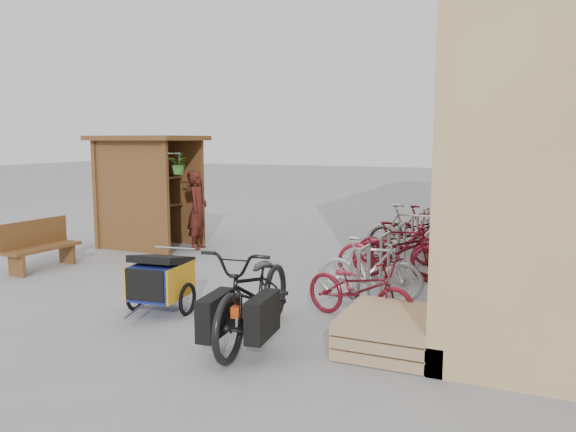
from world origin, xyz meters
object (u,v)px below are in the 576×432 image
at_px(person_kiosk, 197,210).
at_px(child_trailer, 161,278).
at_px(bench, 39,244).
at_px(bike_5, 411,233).
at_px(kiosk, 145,175).
at_px(bike_7, 426,228).
at_px(pallet_stack, 389,331).
at_px(bike_2, 393,252).
at_px(bike_3, 400,249).
at_px(bike_1, 370,269).
at_px(bike_6, 410,232).
at_px(bike_4, 399,243).
at_px(bike_0, 359,289).
at_px(cargo_bike, 255,293).
at_px(shopping_carts, 469,212).

bearing_deg(person_kiosk, child_trailer, -167.69).
bearing_deg(bench, bike_5, 32.91).
xyz_separation_m(kiosk, bike_7, (5.65, 1.91, -1.07)).
relative_size(pallet_stack, bike_7, 0.75).
xyz_separation_m(bike_2, bike_3, (0.06, 0.27, 0.00)).
relative_size(bike_1, bike_6, 0.93).
bearing_deg(bike_6, bike_5, 175.94).
bearing_deg(bench, bike_2, 19.35).
distance_m(pallet_stack, bench, 6.81).
relative_size(child_trailer, bike_7, 0.91).
bearing_deg(kiosk, bench, -98.81).
height_order(bike_1, bike_4, bike_1).
relative_size(bench, bike_7, 0.89).
bearing_deg(bench, pallet_stack, -8.06).
xyz_separation_m(bike_4, bike_6, (-0.02, 1.12, 0.03)).
height_order(bike_0, bike_7, bike_7).
bearing_deg(bike_6, pallet_stack, 172.46).
bearing_deg(bike_1, cargo_bike, 155.04).
distance_m(shopping_carts, bike_1, 6.23).
bearing_deg(bike_0, pallet_stack, -125.09).
xyz_separation_m(person_kiosk, bike_4, (4.28, 0.19, -0.43)).
relative_size(bike_1, bike_4, 1.00).
height_order(bike_1, bike_7, bike_7).
relative_size(bike_3, bike_6, 0.95).
height_order(pallet_stack, bike_7, bike_7).
height_order(kiosk, bike_1, kiosk).
distance_m(cargo_bike, person_kiosk, 5.77).
xyz_separation_m(child_trailer, person_kiosk, (-1.97, 3.99, 0.37)).
distance_m(bike_0, bike_1, 1.01).
xyz_separation_m(pallet_stack, child_trailer, (-3.15, 0.11, 0.26)).
height_order(child_trailer, bike_4, child_trailer).
distance_m(cargo_bike, bike_7, 6.21).
distance_m(bike_1, bike_7, 3.98).
bearing_deg(kiosk, person_kiosk, 11.04).
bearing_deg(cargo_bike, bike_3, 71.00).
bearing_deg(shopping_carts, bike_6, -108.62).
xyz_separation_m(bench, child_trailer, (3.52, -1.21, 0.01)).
bearing_deg(bike_4, bike_6, -15.76).
distance_m(person_kiosk, bike_2, 4.57).
bearing_deg(child_trailer, bike_5, 55.54).
bearing_deg(pallet_stack, person_kiosk, 141.35).
xyz_separation_m(cargo_bike, bike_6, (0.62, 5.79, -0.13)).
distance_m(bike_0, bike_5, 3.93).
bearing_deg(bike_2, shopping_carts, -20.79).
bearing_deg(bike_4, bike_3, 175.80).
height_order(bike_1, bike_6, bike_1).
bearing_deg(bike_3, bike_0, 164.93).
xyz_separation_m(cargo_bike, bike_7, (0.86, 6.15, -0.09)).
distance_m(person_kiosk, bike_5, 4.46).
bearing_deg(bench, shopping_carts, 48.08).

